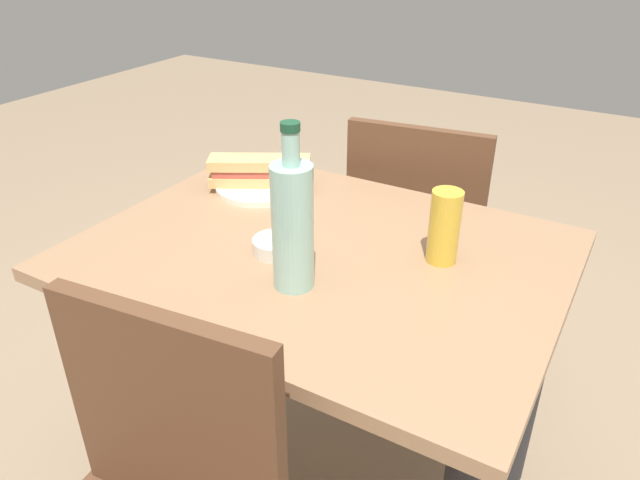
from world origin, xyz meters
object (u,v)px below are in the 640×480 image
knife_near (258,174)px  water_bottle (293,224)px  chair_far (419,238)px  dining_table (320,302)px  baguette_sandwich_near (260,171)px  beer_glass (444,227)px  olive_bowl (276,246)px  plate_near (261,186)px

knife_near → water_bottle: (0.34, -0.37, 0.11)m
chair_far → dining_table: bearing=-91.0°
chair_far → baguette_sandwich_near: bearing=-127.2°
baguette_sandwich_near → beer_glass: 0.52m
knife_near → water_bottle: 0.51m
baguette_sandwich_near → chair_far: bearing=52.8°
water_bottle → olive_bowl: 0.17m
water_bottle → beer_glass: size_ratio=2.09×
baguette_sandwich_near → olive_bowl: baguette_sandwich_near is taller
dining_table → olive_bowl: olive_bowl is taller
water_bottle → chair_far: bearing=91.3°
dining_table → olive_bowl: size_ratio=10.08×
knife_near → olive_bowl: size_ratio=1.83×
dining_table → water_bottle: water_bottle is taller
chair_far → beer_glass: size_ratio=5.83×
chair_far → beer_glass: bearing=-65.5°
knife_near → beer_glass: (0.55, -0.14, 0.06)m
olive_bowl → chair_far: bearing=82.7°
dining_table → baguette_sandwich_near: size_ratio=3.86×
dining_table → chair_far: chair_far is taller
plate_near → water_bottle: 0.46m
baguette_sandwich_near → water_bottle: size_ratio=0.80×
chair_far → olive_bowl: size_ratio=9.09×
beer_glass → baguette_sandwich_near: bearing=168.5°
dining_table → plate_near: 0.36m
chair_far → water_bottle: water_bottle is taller
dining_table → beer_glass: size_ratio=6.46×
water_bottle → beer_glass: (0.21, 0.22, -0.05)m
baguette_sandwich_near → beer_glass: beer_glass is taller
knife_near → water_bottle: water_bottle is taller
plate_near → baguette_sandwich_near: baguette_sandwich_near is taller
plate_near → olive_bowl: size_ratio=2.34×
dining_table → olive_bowl: bearing=-140.7°
water_bottle → knife_near: bearing=132.9°
knife_near → beer_glass: size_ratio=1.17×
baguette_sandwich_near → beer_glass: (0.51, -0.10, 0.03)m
plate_near → olive_bowl: bearing=-49.1°
plate_near → beer_glass: beer_glass is taller
beer_glass → knife_near: bearing=165.2°
dining_table → chair_far: 0.58m
chair_far → baguette_sandwich_near: 0.56m
water_bottle → olive_bowl: water_bottle is taller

